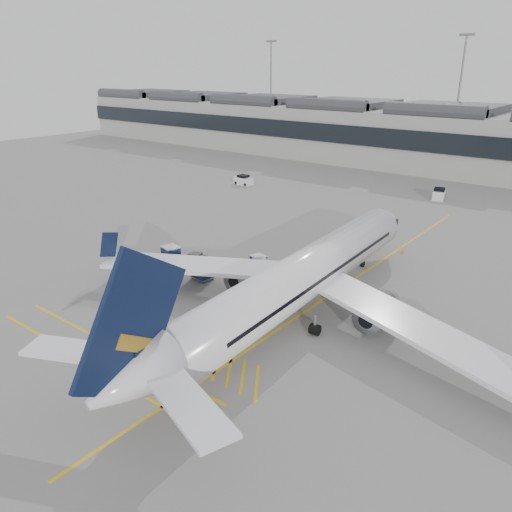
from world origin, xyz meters
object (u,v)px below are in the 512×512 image
Objects in this scene: baggage_cart_a at (202,269)px; ramp_agent_b at (284,274)px; airliner_main at (299,279)px; pushback_tug at (196,260)px; ramp_agent_a at (282,279)px; belt_loader at (314,274)px.

ramp_agent_b is (6.80, 3.98, -0.11)m from baggage_cart_a.
pushback_tug is at bearing 165.93° from airliner_main.
airliner_main is at bearing -84.21° from ramp_agent_a.
airliner_main is 6.89m from ramp_agent_b.
belt_loader reaches higher than pushback_tug.
baggage_cart_a is (-8.51, -6.74, 0.52)m from belt_loader.
baggage_cart_a is at bearing 158.09° from ramp_agent_a.
airliner_main is 21.06× the size of ramp_agent_a.
belt_loader is 2.31× the size of baggage_cart_a.
baggage_cart_a is 7.89m from ramp_agent_a.
baggage_cart_a is 0.80× the size of pushback_tug.
ramp_agent_b is at bearing 73.07° from ramp_agent_a.
baggage_cart_a is 7.88m from ramp_agent_b.
baggage_cart_a is at bearing -118.61° from belt_loader.
ramp_agent_b is at bearing 35.77° from baggage_cart_a.
ramp_agent_b is (-0.52, 1.02, -0.05)m from ramp_agent_a.
belt_loader is 3.27m from ramp_agent_b.
belt_loader is 2.45× the size of ramp_agent_b.
baggage_cart_a reaches higher than pushback_tug.
baggage_cart_a is 1.06× the size of ramp_agent_b.
airliner_main is at bearing -45.03° from belt_loader.
ramp_agent_a reaches higher than baggage_cart_a.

